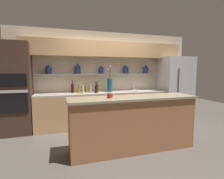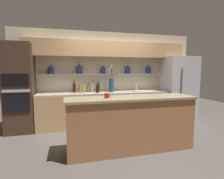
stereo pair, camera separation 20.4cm
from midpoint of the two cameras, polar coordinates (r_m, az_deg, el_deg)
The scene contains 17 objects.
ground_plane at distance 3.90m, azimuth 5.55°, elevation -16.54°, with size 12.00×12.00×0.00m, color #4C4742.
back_wall_unit at distance 5.06m, azimuth -0.23°, elevation 6.67°, with size 5.20×0.44×2.60m.
back_counter_unit at distance 4.87m, azimuth -0.91°, elevation -6.24°, with size 3.57×0.62×0.92m.
island_counter at distance 3.38m, azimuth 7.97°, elevation -10.96°, with size 2.42×0.61×1.02m.
refrigerator at distance 5.72m, azimuth 21.90°, elevation 0.24°, with size 0.93×0.73×1.92m.
oven_tower at distance 4.75m, azimuth -26.85°, elevation 0.39°, with size 0.66×0.64×2.17m.
flower_vase at distance 4.83m, azimuth 1.01°, elevation 1.62°, with size 0.14×0.14×0.73m.
sink_fixture at distance 5.10m, azimuth 9.55°, elevation -0.26°, with size 0.31×0.31×0.25m.
bottle_wine_0 at distance 4.63m, azimuth -3.56°, elevation 0.19°, with size 0.07×0.07×0.29m.
bottle_oil_1 at distance 4.88m, azimuth -3.08°, elevation 0.31°, with size 0.07×0.07×0.23m.
bottle_spirit_2 at distance 4.75m, azimuth -5.39°, elevation 0.52°, with size 0.07×0.07×0.29m.
bottle_wine_3 at distance 4.78m, azimuth -11.04°, elevation 0.49°, with size 0.08×0.08×0.33m.
bottle_wine_4 at distance 4.76m, azimuth -3.14°, elevation 0.48°, with size 0.07×0.07×0.31m.
bottle_oil_5 at distance 4.86m, azimuth -6.56°, elevation 0.31°, with size 0.06×0.06×0.23m.
bottle_spirit_6 at distance 4.56m, azimuth -7.90°, elevation 0.15°, with size 0.07×0.07×0.27m.
bottle_oil_7 at distance 4.70m, azimuth -9.20°, elevation 0.03°, with size 0.06×0.06×0.23m.
coffee_mug at distance 3.10m, azimuth 0.16°, elevation -2.04°, with size 0.10×0.08×0.09m.
Camera 2 is at (-1.14, -3.41, 1.50)m, focal length 28.00 mm.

